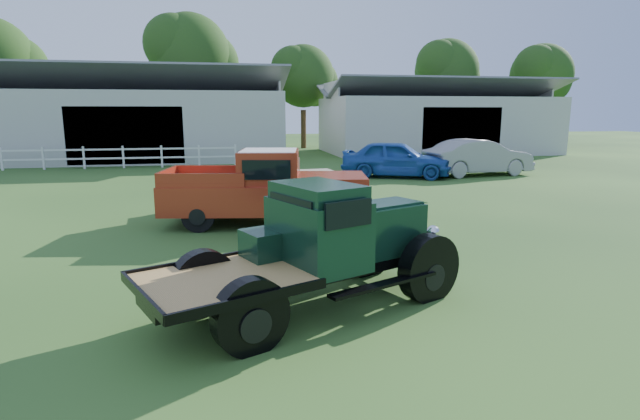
{
  "coord_description": "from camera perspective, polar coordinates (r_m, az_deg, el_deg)",
  "views": [
    {
      "loc": [
        -1.71,
        -8.59,
        3.02
      ],
      "look_at": [
        0.2,
        1.2,
        1.05
      ],
      "focal_mm": 28.0,
      "sensor_mm": 36.0,
      "label": 1
    }
  ],
  "objects": [
    {
      "name": "ground",
      "position": [
        9.26,
        0.21,
        -7.86
      ],
      "size": [
        120.0,
        120.0,
        0.0
      ],
      "primitive_type": "plane",
      "color": "#22411A"
    },
    {
      "name": "shed_left",
      "position": [
        34.99,
        -20.06,
        10.17
      ],
      "size": [
        18.8,
        10.2,
        5.6
      ],
      "primitive_type": null,
      "color": "#B6B4A8",
      "rests_on": "ground"
    },
    {
      "name": "shed_right",
      "position": [
        38.9,
        12.99,
        10.3
      ],
      "size": [
        16.8,
        9.2,
        5.2
      ],
      "primitive_type": null,
      "color": "#B6B4A8",
      "rests_on": "ground"
    },
    {
      "name": "fence_rail",
      "position": [
        29.37,
        -23.48,
        5.55
      ],
      "size": [
        14.2,
        0.16,
        1.2
      ],
      "primitive_type": null,
      "color": "white",
      "rests_on": "ground"
    },
    {
      "name": "tree_b",
      "position": [
        42.74,
        -14.56,
        14.51
      ],
      "size": [
        6.9,
        6.9,
        11.5
      ],
      "primitive_type": null,
      "color": "#234319",
      "rests_on": "ground"
    },
    {
      "name": "tree_c",
      "position": [
        42.15,
        -1.92,
        13.2
      ],
      "size": [
        5.4,
        5.4,
        9.0
      ],
      "primitive_type": null,
      "color": "#234319",
      "rests_on": "ground"
    },
    {
      "name": "tree_d",
      "position": [
        46.97,
        14.17,
        13.28
      ],
      "size": [
        6.0,
        6.0,
        10.0
      ],
      "primitive_type": null,
      "color": "#234319",
      "rests_on": "ground"
    },
    {
      "name": "tree_e",
      "position": [
        49.17,
        23.85,
        12.28
      ],
      "size": [
        5.7,
        5.7,
        9.5
      ],
      "primitive_type": null,
      "color": "#234319",
      "rests_on": "ground"
    },
    {
      "name": "vintage_flatbed",
      "position": [
        7.68,
        -0.85,
        -4.26
      ],
      "size": [
        5.31,
        3.79,
        1.96
      ],
      "primitive_type": null,
      "rotation": [
        0.0,
        0.0,
        0.42
      ],
      "color": "#133223",
      "rests_on": "ground"
    },
    {
      "name": "red_pickup",
      "position": [
        13.55,
        -6.23,
        2.63
      ],
      "size": [
        5.88,
        3.07,
        2.04
      ],
      "primitive_type": null,
      "rotation": [
        0.0,
        0.0,
        -0.17
      ],
      "color": "#9D2D1A",
      "rests_on": "ground"
    },
    {
      "name": "white_pickup",
      "position": [
        15.95,
        -5.45,
        3.16
      ],
      "size": [
        4.58,
        2.28,
        1.61
      ],
      "primitive_type": null,
      "rotation": [
        0.0,
        0.0,
        0.14
      ],
      "color": "beige",
      "rests_on": "ground"
    },
    {
      "name": "misc_car_blue",
      "position": [
        23.6,
        8.7,
        5.8
      ],
      "size": [
        5.41,
        3.89,
        1.71
      ],
      "primitive_type": "imported",
      "rotation": [
        0.0,
        0.0,
        1.15
      ],
      "color": "#1F4EA2",
      "rests_on": "ground"
    },
    {
      "name": "misc_car_grey",
      "position": [
        25.21,
        17.62,
        5.75
      ],
      "size": [
        5.4,
        2.44,
        1.72
      ],
      "primitive_type": "imported",
      "rotation": [
        0.0,
        0.0,
        1.69
      ],
      "color": "gray",
      "rests_on": "ground"
    }
  ]
}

